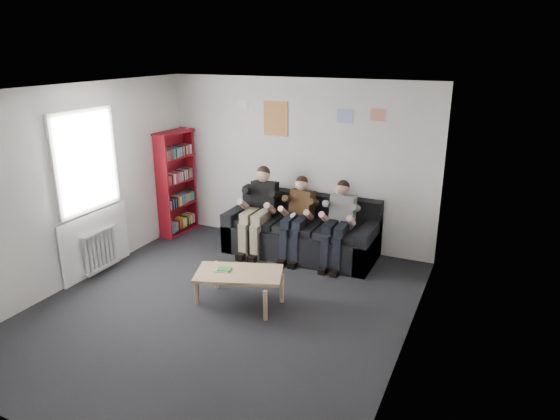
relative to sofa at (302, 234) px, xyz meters
The scene contains 14 objects.
room_shell 2.31m from the sofa, 97.00° to the right, with size 5.00×5.00×5.00m.
sofa is the anchor object (origin of this frame).
bookshelf 2.41m from the sofa, behind, with size 0.27×0.81×1.80m.
coffee_table 1.84m from the sofa, 93.62° to the right, with size 1.08×0.60×0.43m.
game_cases 1.91m from the sofa, 99.78° to the right, with size 0.19×0.15×0.03m.
person_left 0.78m from the sofa, 162.39° to the right, with size 0.41×0.87×1.37m.
person_middle 0.38m from the sofa, 90.00° to the right, with size 0.36×0.78×1.28m.
person_right 0.76m from the sofa, 17.21° to the right, with size 0.36×0.78×1.29m.
radiator 3.03m from the sofa, 142.34° to the right, with size 0.10×0.64×0.60m.
window 3.17m from the sofa, 143.17° to the right, with size 0.05×1.30×2.36m.
poster_large 1.89m from the sofa, 146.37° to the left, with size 0.42×0.01×0.55m, color gold.
poster_blue 1.94m from the sofa, 41.08° to the left, with size 0.25×0.01×0.20m, color #407ADC.
poster_pink 2.17m from the sofa, 23.50° to the left, with size 0.22×0.01×0.18m, color #C63E94.
poster_sign 2.33m from the sofa, 160.89° to the left, with size 0.20×0.01×0.14m, color white.
Camera 1 is at (2.98, -4.80, 3.17)m, focal length 32.00 mm.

